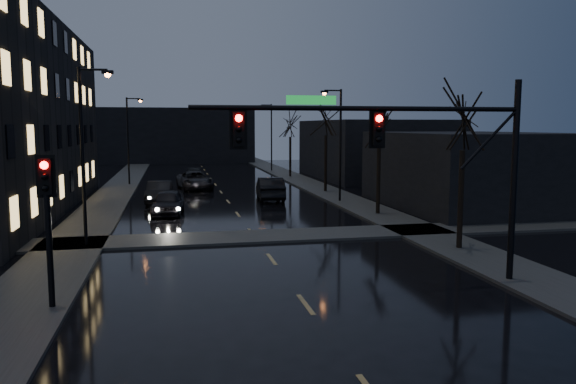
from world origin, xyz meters
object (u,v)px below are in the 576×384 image
oncoming_car_b (159,192)px  lead_car (270,189)px  oncoming_car_a (168,202)px  oncoming_car_d (194,175)px  oncoming_car_c (195,180)px

oncoming_car_b → lead_car: size_ratio=0.91×
oncoming_car_a → oncoming_car_d: size_ratio=1.01×
oncoming_car_b → oncoming_car_d: (3.05, 14.98, -0.13)m
lead_car → oncoming_car_c: bearing=-53.9°
oncoming_car_d → lead_car: lead_car is taller
oncoming_car_a → oncoming_car_b: bearing=102.2°
oncoming_car_b → oncoming_car_d: bearing=82.6°
oncoming_car_a → oncoming_car_d: 20.58m
oncoming_car_a → lead_car: bearing=42.5°
oncoming_car_c → oncoming_car_d: 6.66m
oncoming_car_a → oncoming_car_d: bearing=89.0°
oncoming_car_a → oncoming_car_c: 13.96m
oncoming_car_d → oncoming_car_b: bearing=-98.5°
oncoming_car_b → oncoming_car_c: oncoming_car_c is taller
oncoming_car_a → oncoming_car_b: (-0.62, 5.46, 0.00)m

